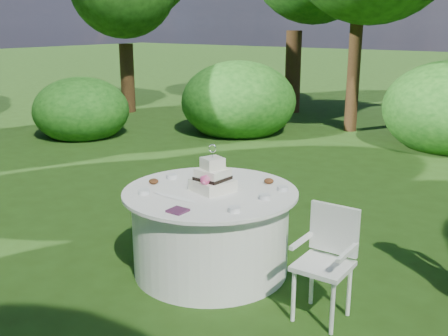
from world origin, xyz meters
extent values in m
plane|color=#203C10|center=(0.00, 0.00, 0.00)|extent=(80.00, 80.00, 0.00)
cube|color=#4B203F|center=(0.12, -0.59, 0.78)|extent=(0.14, 0.14, 0.02)
ellipsoid|color=white|center=(-0.12, -0.35, 0.78)|extent=(0.48, 0.07, 0.01)
cylinder|color=white|center=(0.00, 0.00, 0.37)|extent=(1.40, 1.40, 0.74)
cylinder|color=silver|center=(0.00, 0.00, 0.76)|extent=(1.56, 1.56, 0.03)
cube|color=beige|center=(0.02, 0.01, 0.82)|extent=(0.38, 0.38, 0.10)
cube|color=white|center=(0.02, 0.01, 0.92)|extent=(0.25, 0.25, 0.10)
cube|color=silver|center=(0.02, 0.01, 1.02)|extent=(0.22, 0.22, 0.10)
cube|color=black|center=(0.02, 0.01, 0.89)|extent=(0.27, 0.27, 0.03)
sphere|color=#E64389|center=(0.05, -0.14, 0.91)|extent=(0.08, 0.08, 0.08)
cylinder|color=silver|center=(0.02, 0.01, 1.09)|extent=(0.01, 0.01, 0.05)
torus|color=silver|center=(0.02, 0.01, 1.16)|extent=(0.08, 0.02, 0.08)
cube|color=white|center=(1.19, -0.17, 0.44)|extent=(0.39, 0.39, 0.04)
cube|color=white|center=(1.19, 0.01, 0.68)|extent=(0.39, 0.04, 0.39)
cylinder|color=white|center=(1.03, -0.33, 0.21)|extent=(0.03, 0.03, 0.42)
cylinder|color=silver|center=(1.35, -0.32, 0.21)|extent=(0.03, 0.03, 0.42)
cylinder|color=white|center=(1.03, -0.01, 0.21)|extent=(0.03, 0.03, 0.42)
cylinder|color=white|center=(1.34, -0.01, 0.21)|extent=(0.03, 0.03, 0.42)
cube|color=white|center=(1.00, -0.17, 0.60)|extent=(0.04, 0.35, 0.03)
cube|color=white|center=(1.37, -0.17, 0.60)|extent=(0.04, 0.35, 0.03)
cylinder|color=silver|center=(-0.52, 0.07, 0.79)|extent=(0.10, 0.10, 0.04)
cylinder|color=silver|center=(0.48, -0.33, 0.79)|extent=(0.10, 0.10, 0.04)
cylinder|color=silver|center=(0.52, 0.07, 0.79)|extent=(0.10, 0.10, 0.04)
cylinder|color=silver|center=(-0.28, 0.45, 0.79)|extent=(0.10, 0.10, 0.04)
cylinder|color=silver|center=(-0.41, -0.42, 0.79)|extent=(0.10, 0.10, 0.04)
cylinder|color=silver|center=(0.53, 0.37, 0.79)|extent=(0.10, 0.10, 0.04)
ellipsoid|color=#562D16|center=(0.32, 0.48, 0.79)|extent=(0.09, 0.09, 0.05)
ellipsoid|color=#562D16|center=(-0.54, -0.15, 0.79)|extent=(0.09, 0.09, 0.05)
camera|label=1|loc=(2.68, -3.52, 2.21)|focal=42.00mm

